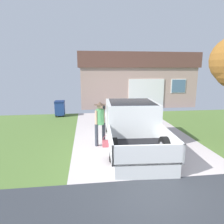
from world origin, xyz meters
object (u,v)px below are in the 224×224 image
(wheeled_trash_bin, at_px, (60,108))
(person_with_hat, at_px, (100,120))
(handbag, at_px, (107,143))
(pickup_truck, at_px, (131,124))
(house_with_garage, at_px, (133,79))

(wheeled_trash_bin, bearing_deg, person_with_hat, -67.86)
(handbag, bearing_deg, person_with_hat, 137.82)
(pickup_truck, xyz_separation_m, person_with_hat, (-1.31, -0.19, 0.29))
(pickup_truck, height_order, handbag, pickup_truck)
(pickup_truck, relative_size, person_with_hat, 3.01)
(person_with_hat, bearing_deg, pickup_truck, -24.54)
(person_with_hat, xyz_separation_m, house_with_garage, (3.69, 10.35, 1.13))
(person_with_hat, distance_m, handbag, 0.97)
(pickup_truck, height_order, person_with_hat, person_with_hat)
(handbag, height_order, house_with_garage, house_with_garage)
(wheeled_trash_bin, bearing_deg, house_with_garage, 39.22)
(pickup_truck, distance_m, handbag, 1.30)
(house_with_garage, bearing_deg, wheeled_trash_bin, -140.78)
(pickup_truck, relative_size, wheeled_trash_bin, 5.28)
(house_with_garage, bearing_deg, pickup_truck, -103.18)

